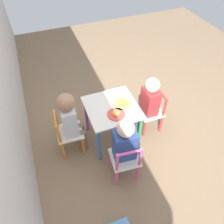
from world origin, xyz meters
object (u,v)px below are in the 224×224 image
at_px(chair_pink, 125,160).
at_px(plate_front, 123,103).
at_px(kids_table, 112,113).
at_px(child_back, 71,118).
at_px(child_left, 124,144).
at_px(chair_red, 152,112).
at_px(plate_left, 116,114).
at_px(child_front, 149,102).
at_px(chair_orange, 68,133).

height_order(chair_pink, plate_front, plate_front).
height_order(kids_table, chair_pink, chair_pink).
bearing_deg(child_back, child_left, -135.95).
relative_size(kids_table, child_back, 0.67).
relative_size(kids_table, chair_pink, 0.99).
distance_m(chair_red, child_back, 0.92).
bearing_deg(kids_table, plate_front, -90.00).
xyz_separation_m(chair_red, plate_left, (-0.11, 0.48, 0.26)).
distance_m(child_front, child_left, 0.62).
xyz_separation_m(kids_table, child_left, (-0.42, 0.04, 0.03)).
relative_size(kids_table, child_left, 0.69).
bearing_deg(chair_red, chair_orange, -91.57).
distance_m(chair_red, plate_front, 0.44).
relative_size(chair_pink, child_front, 0.71).
height_order(chair_pink, plate_left, plate_left).
bearing_deg(kids_table, chair_pink, 174.09).
xyz_separation_m(chair_red, child_left, (-0.41, 0.52, 0.19)).
bearing_deg(child_left, chair_red, -135.93).
xyz_separation_m(kids_table, plate_left, (-0.11, 0.00, 0.10)).
relative_size(chair_red, child_back, 0.67).
bearing_deg(child_left, child_back, -43.83).
xyz_separation_m(child_left, child_back, (0.44, 0.38, 0.02)).
xyz_separation_m(chair_orange, child_front, (-0.04, -0.89, 0.18)).
bearing_deg(plate_front, child_back, 87.02).
bearing_deg(plate_front, chair_pink, 161.07).
distance_m(chair_pink, plate_front, 0.56).
height_order(kids_table, chair_orange, chair_orange).
bearing_deg(child_front, chair_pink, -44.04).
relative_size(plate_front, plate_left, 1.14).
relative_size(child_front, plate_front, 3.65).
height_order(chair_pink, child_back, child_back).
relative_size(chair_orange, child_front, 0.71).
relative_size(kids_table, child_front, 0.70).
xyz_separation_m(child_front, plate_left, (-0.11, 0.42, 0.08)).
distance_m(child_front, child_back, 0.84).
bearing_deg(child_front, child_back, -91.57).
xyz_separation_m(chair_pink, plate_front, (0.48, -0.16, 0.26)).
bearing_deg(plate_front, kids_table, 90.00).
bearing_deg(chair_pink, chair_red, -132.37).
height_order(child_left, plate_front, child_left).
bearing_deg(child_left, plate_front, -104.80).
distance_m(child_left, plate_front, 0.45).
bearing_deg(plate_left, child_left, 171.88).
bearing_deg(plate_front, chair_red, -90.86).
height_order(kids_table, chair_red, chair_red).
relative_size(chair_red, plate_front, 2.60).
bearing_deg(child_back, chair_pink, -139.99).
height_order(chair_pink, child_front, child_front).
xyz_separation_m(kids_table, chair_pink, (-0.48, 0.05, -0.16)).
distance_m(child_left, child_back, 0.58).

